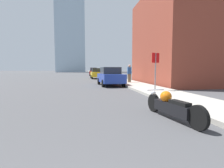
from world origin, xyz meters
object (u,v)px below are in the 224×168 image
Objects in this scene: parked_car_blue at (110,76)px; parked_car_red at (94,72)px; pedestrian at (129,73)px; stop_sign at (155,65)px; motorcycle at (171,106)px; parked_car_yellow at (97,73)px.

parked_car_blue is 0.97× the size of parked_car_red.
parked_car_red is 2.57× the size of pedestrian.
stop_sign reaches higher than parked_car_blue.
motorcycle is at bearing -99.25° from pedestrian.
stop_sign reaches higher than motorcycle.
parked_car_yellow is 17.06m from stop_sign.
motorcycle is 22.50m from parked_car_yellow.
motorcycle is 34.95m from parked_car_red.
pedestrian is (2.16, 1.61, 0.24)m from parked_car_blue.
parked_car_blue is 2.70m from pedestrian.
pedestrian is (1.99, 12.25, 0.67)m from motorcycle.
parked_car_blue is at bearing -143.36° from pedestrian.
pedestrian is at bearing 71.85° from motorcycle.
stop_sign reaches higher than pedestrian.
parked_car_yellow is 2.31× the size of pedestrian.
parked_car_yellow is 0.90× the size of parked_car_red.
motorcycle is 0.58× the size of parked_car_blue.
pedestrian is at bearing 33.81° from parked_car_blue.
pedestrian is (2.42, -10.24, 0.24)m from parked_car_yellow.
stop_sign reaches higher than parked_car_yellow.
parked_car_blue is at bearing -84.17° from parked_car_red.
parked_car_blue is at bearing -90.19° from parked_car_yellow.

